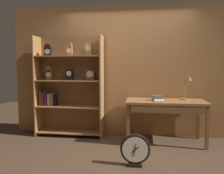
# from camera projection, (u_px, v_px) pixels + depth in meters

# --- Properties ---
(ground_plane) EXTENTS (10.00, 10.00, 0.00)m
(ground_plane) POSITION_uv_depth(u_px,v_px,m) (122.00, 162.00, 3.22)
(ground_plane) COLOR #4C3826
(back_wood_panel) EXTENTS (4.80, 0.05, 2.60)m
(back_wood_panel) POSITION_uv_depth(u_px,v_px,m) (128.00, 71.00, 4.44)
(back_wood_panel) COLOR #9E6B3D
(back_wood_panel) RESTS_ON ground
(bookshelf) EXTENTS (1.34, 0.36, 1.99)m
(bookshelf) POSITION_uv_depth(u_px,v_px,m) (68.00, 86.00, 4.41)
(bookshelf) COLOR #9E6B3D
(bookshelf) RESTS_ON ground
(workbench) EXTENTS (1.42, 0.68, 0.78)m
(workbench) POSITION_uv_depth(u_px,v_px,m) (165.00, 105.00, 3.97)
(workbench) COLOR brown
(workbench) RESTS_ON ground
(desk_lamp) EXTENTS (0.20, 0.20, 0.46)m
(desk_lamp) POSITION_uv_depth(u_px,v_px,m) (187.00, 86.00, 4.05)
(desk_lamp) COLOR olive
(desk_lamp) RESTS_ON workbench
(toolbox_small) EXTENTS (0.19, 0.10, 0.09)m
(toolbox_small) POSITION_uv_depth(u_px,v_px,m) (157.00, 98.00, 3.98)
(toolbox_small) COLOR #595960
(toolbox_small) RESTS_ON workbench
(open_repair_manual) EXTENTS (0.18, 0.23, 0.02)m
(open_repair_manual) POSITION_uv_depth(u_px,v_px,m) (159.00, 101.00, 3.89)
(open_repair_manual) COLOR silver
(open_repair_manual) RESTS_ON workbench
(round_clock_large) EXTENTS (0.41, 0.11, 0.45)m
(round_clock_large) POSITION_uv_depth(u_px,v_px,m) (135.00, 150.00, 3.05)
(round_clock_large) COLOR black
(round_clock_large) RESTS_ON ground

